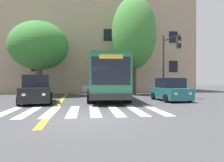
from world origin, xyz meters
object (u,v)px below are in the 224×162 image
(car_white_behind_bus, at_px, (86,86))
(street_tree_curbside_large, at_px, (134,33))
(city_bus, at_px, (107,77))
(car_black_near_lane, at_px, (36,90))
(car_teal_far_lane, at_px, (170,90))
(street_tree_curbside_small, at_px, (39,46))
(traffic_light_near_corner, at_px, (169,55))

(car_white_behind_bus, xyz_separation_m, street_tree_curbside_large, (4.76, -5.47, 5.71))
(city_bus, xyz_separation_m, car_black_near_lane, (-5.19, -2.29, -0.95))
(city_bus, relative_size, car_teal_far_lane, 2.73)
(street_tree_curbside_small, bearing_deg, car_black_near_lane, -81.56)
(car_white_behind_bus, distance_m, traffic_light_near_corner, 11.79)
(street_tree_curbside_large, relative_size, street_tree_curbside_small, 1.39)
(city_bus, bearing_deg, car_black_near_lane, -156.15)
(car_teal_far_lane, relative_size, street_tree_curbside_large, 0.40)
(city_bus, relative_size, street_tree_curbside_small, 1.51)
(car_white_behind_bus, xyz_separation_m, street_tree_curbside_small, (-4.78, -5.33, 4.15))
(car_white_behind_bus, height_order, traffic_light_near_corner, traffic_light_near_corner)
(street_tree_curbside_large, bearing_deg, traffic_light_near_corner, -54.40)
(car_teal_far_lane, xyz_separation_m, car_white_behind_bus, (-5.94, 11.82, -0.03))
(car_white_behind_bus, bearing_deg, street_tree_curbside_large, -48.97)
(car_teal_far_lane, height_order, car_white_behind_bus, car_teal_far_lane)
(traffic_light_near_corner, xyz_separation_m, street_tree_curbside_small, (-11.95, 3.51, 1.07))
(street_tree_curbside_large, xyz_separation_m, street_tree_curbside_small, (-9.54, 0.14, -1.56))
(city_bus, height_order, car_black_near_lane, city_bus)
(city_bus, distance_m, car_black_near_lane, 5.75)
(car_black_near_lane, xyz_separation_m, street_tree_curbside_large, (8.55, 6.51, 5.61))
(traffic_light_near_corner, bearing_deg, city_bus, -171.73)
(car_black_near_lane, height_order, street_tree_curbside_large, street_tree_curbside_large)
(car_white_behind_bus, relative_size, street_tree_curbside_small, 0.59)
(car_black_near_lane, distance_m, car_teal_far_lane, 9.74)
(traffic_light_near_corner, distance_m, street_tree_curbside_small, 12.50)
(street_tree_curbside_large, distance_m, street_tree_curbside_small, 9.67)
(traffic_light_near_corner, relative_size, street_tree_curbside_large, 0.57)
(car_teal_far_lane, relative_size, car_white_behind_bus, 0.94)
(city_bus, relative_size, traffic_light_near_corner, 1.90)
(city_bus, xyz_separation_m, street_tree_curbside_small, (-6.18, 4.35, 3.10))
(city_bus, relative_size, street_tree_curbside_large, 1.09)
(street_tree_curbside_large, bearing_deg, car_teal_far_lane, -79.44)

